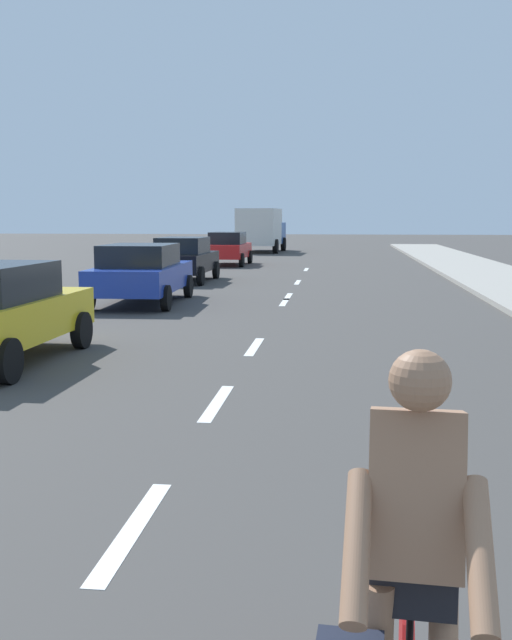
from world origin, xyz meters
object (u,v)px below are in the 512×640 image
(parked_car_black, at_px, (184,258))
(delivery_truck, at_px, (261,229))
(parked_car_red, at_px, (228,248))
(parked_car_blue, at_px, (141,272))
(cyclist, at_px, (399,622))

(parked_car_black, relative_size, delivery_truck, 0.66)
(parked_car_black, height_order, parked_car_red, same)
(parked_car_black, bearing_deg, delivery_truck, 89.95)
(parked_car_black, bearing_deg, parked_car_blue, -86.71)
(parked_car_red, relative_size, delivery_truck, 0.64)
(parked_car_blue, relative_size, parked_car_black, 1.11)
(cyclist, height_order, parked_car_red, cyclist)
(parked_car_blue, distance_m, delivery_truck, 28.97)
(cyclist, distance_m, delivery_truck, 45.63)
(cyclist, bearing_deg, parked_car_blue, -67.93)
(parked_car_red, bearing_deg, parked_car_black, -90.30)
(cyclist, height_order, delivery_truck, delivery_truck)
(cyclist, xyz_separation_m, delivery_truck, (-5.40, 45.31, 0.67))
(cyclist, xyz_separation_m, parked_car_black, (-5.74, 23.02, 0.01))
(parked_car_blue, bearing_deg, parked_car_black, 90.72)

